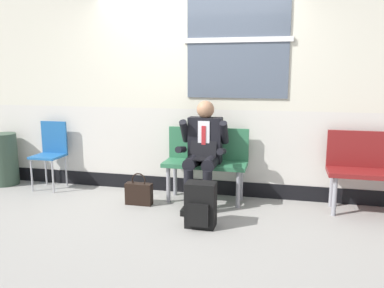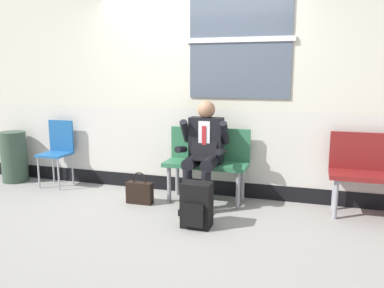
{
  "view_description": "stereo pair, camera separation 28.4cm",
  "coord_description": "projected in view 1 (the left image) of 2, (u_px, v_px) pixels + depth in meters",
  "views": [
    {
      "loc": [
        1.17,
        -4.32,
        1.58
      ],
      "look_at": [
        0.12,
        0.03,
        0.75
      ],
      "focal_mm": 36.54,
      "sensor_mm": 36.0,
      "label": 1
    },
    {
      "loc": [
        1.45,
        -4.25,
        1.58
      ],
      "look_at": [
        0.12,
        0.03,
        0.75
      ],
      "focal_mm": 36.54,
      "sensor_mm": 36.0,
      "label": 2
    }
  ],
  "objects": [
    {
      "name": "trash_bin",
      "position": [
        4.0,
        159.0,
        5.51
      ],
      "size": [
        0.36,
        0.36,
        0.73
      ],
      "primitive_type": "cylinder",
      "color": "#334738",
      "rests_on": "ground"
    },
    {
      "name": "handbag",
      "position": [
        139.0,
        193.0,
        4.7
      ],
      "size": [
        0.32,
        0.11,
        0.39
      ],
      "color": "black",
      "rests_on": "ground"
    },
    {
      "name": "bench_with_person",
      "position": [
        206.0,
        158.0,
        4.83
      ],
      "size": [
        1.01,
        0.42,
        0.89
      ],
      "color": "#2D6B47",
      "rests_on": "ground"
    },
    {
      "name": "ground_plane",
      "position": [
        182.0,
        205.0,
        4.69
      ],
      "size": [
        18.0,
        18.0,
        0.0
      ],
      "primitive_type": "plane",
      "color": "gray"
    },
    {
      "name": "station_wall",
      "position": [
        194.0,
        82.0,
        4.98
      ],
      "size": [
        6.76,
        0.16,
        2.92
      ],
      "color": "beige",
      "rests_on": "ground"
    },
    {
      "name": "person_seated",
      "position": [
        203.0,
        150.0,
        4.61
      ],
      "size": [
        0.57,
        0.7,
        1.24
      ],
      "color": "black",
      "rests_on": "ground"
    },
    {
      "name": "folding_chair",
      "position": [
        51.0,
        148.0,
        5.35
      ],
      "size": [
        0.38,
        0.38,
        0.91
      ],
      "color": "#1E5999",
      "rests_on": "ground"
    },
    {
      "name": "backpack",
      "position": [
        201.0,
        205.0,
        4.0
      ],
      "size": [
        0.3,
        0.25,
        0.47
      ],
      "color": "black",
      "rests_on": "ground"
    }
  ]
}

